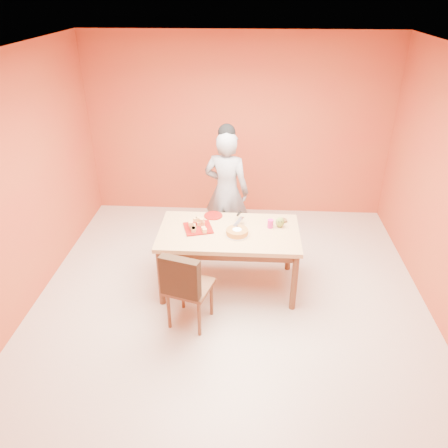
# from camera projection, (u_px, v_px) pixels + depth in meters

# --- Properties ---
(floor) EXTENTS (5.00, 5.00, 0.00)m
(floor) POSITION_uv_depth(u_px,v_px,m) (229.00, 309.00, 4.94)
(floor) COLOR beige
(floor) RESTS_ON ground
(ceiling) EXTENTS (5.00, 5.00, 0.00)m
(ceiling) POSITION_uv_depth(u_px,v_px,m) (231.00, 56.00, 3.63)
(ceiling) COLOR silver
(ceiling) RESTS_ON wall_back
(wall_back) EXTENTS (4.50, 0.00, 4.50)m
(wall_back) POSITION_uv_depth(u_px,v_px,m) (238.00, 128.00, 6.46)
(wall_back) COLOR #B55029
(wall_back) RESTS_ON floor
(wall_left) EXTENTS (0.00, 5.00, 5.00)m
(wall_left) POSITION_uv_depth(u_px,v_px,m) (8.00, 196.00, 4.40)
(wall_left) COLOR #B55029
(wall_left) RESTS_ON floor
(dining_table) EXTENTS (1.60, 0.90, 0.76)m
(dining_table) POSITION_uv_depth(u_px,v_px,m) (229.00, 238.00, 5.01)
(dining_table) COLOR tan
(dining_table) RESTS_ON floor
(dining_chair) EXTENTS (0.54, 0.60, 0.94)m
(dining_chair) POSITION_uv_depth(u_px,v_px,m) (189.00, 286.00, 4.52)
(dining_chair) COLOR brown
(dining_chair) RESTS_ON floor
(pastry_pile) EXTENTS (0.28, 0.28, 0.09)m
(pastry_pile) POSITION_uv_depth(u_px,v_px,m) (198.00, 224.00, 4.98)
(pastry_pile) COLOR #E69F62
(pastry_pile) RESTS_ON pastry_platter
(person) EXTENTS (0.68, 0.53, 1.65)m
(person) POSITION_uv_depth(u_px,v_px,m) (227.00, 191.00, 5.75)
(person) COLOR gray
(person) RESTS_ON floor
(pastry_platter) EXTENTS (0.38, 0.38, 0.02)m
(pastry_platter) POSITION_uv_depth(u_px,v_px,m) (198.00, 228.00, 5.01)
(pastry_platter) COLOR maroon
(pastry_platter) RESTS_ON dining_table
(red_dinner_plate) EXTENTS (0.25, 0.25, 0.01)m
(red_dinner_plate) POSITION_uv_depth(u_px,v_px,m) (213.00, 216.00, 5.28)
(red_dinner_plate) COLOR maroon
(red_dinner_plate) RESTS_ON dining_table
(white_cake_plate) EXTENTS (0.31, 0.31, 0.01)m
(white_cake_plate) POSITION_uv_depth(u_px,v_px,m) (237.00, 235.00, 4.89)
(white_cake_plate) COLOR white
(white_cake_plate) RESTS_ON dining_table
(sponge_cake) EXTENTS (0.32, 0.32, 0.06)m
(sponge_cake) POSITION_uv_depth(u_px,v_px,m) (237.00, 232.00, 4.87)
(sponge_cake) COLOR #C77533
(sponge_cake) RESTS_ON white_cake_plate
(cake_server) EXTENTS (0.13, 0.25, 0.01)m
(cake_server) POSITION_uv_depth(u_px,v_px,m) (239.00, 221.00, 5.01)
(cake_server) COLOR silver
(cake_server) RESTS_ON sponge_cake
(egg_ornament) EXTENTS (0.12, 0.10, 0.13)m
(egg_ornament) POSITION_uv_depth(u_px,v_px,m) (280.00, 222.00, 5.02)
(egg_ornament) COLOR olive
(egg_ornament) RESTS_ON dining_table
(magenta_glass) EXTENTS (0.08, 0.08, 0.10)m
(magenta_glass) POSITION_uv_depth(u_px,v_px,m) (270.00, 224.00, 5.02)
(magenta_glass) COLOR #C11C73
(magenta_glass) RESTS_ON dining_table
(checker_tin) EXTENTS (0.11, 0.11, 0.03)m
(checker_tin) POSITION_uv_depth(u_px,v_px,m) (283.00, 221.00, 5.16)
(checker_tin) COLOR #3D2710
(checker_tin) RESTS_ON dining_table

